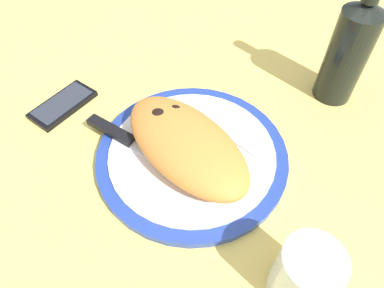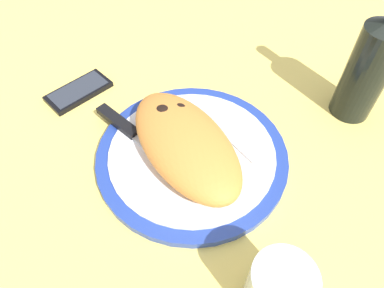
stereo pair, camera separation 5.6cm
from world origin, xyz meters
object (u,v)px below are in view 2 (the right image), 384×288
Objects in this scene: plate at (192,155)px; calzone at (186,144)px; knife at (131,132)px; wine_bottle at (370,67)px; smartphone at (79,91)px; fork at (217,127)px.

calzone reaches higher than plate.
plate is at bearing -84.08° from calzone.
wine_bottle reaches higher than knife.
knife is 1.81× the size of smartphone.
smartphone is at bearing 20.20° from plate.
fork is at bearing -75.99° from calzone.
fork is 0.60× the size of wine_bottle.
calzone is at bearing 104.01° from fork.
wine_bottle reaches higher than calzone.
calzone is (-0.13, 1.25, 3.94)cm from plate.
calzone is at bearing 77.23° from wine_bottle.
smartphone is (25.86, 9.52, -0.27)cm from plate.
fork is 27.32cm from wine_bottle.
calzone is 33.48cm from wine_bottle.
calzone is 0.98× the size of wine_bottle.
smartphone is at bearing 10.40° from knife.
calzone is 1.07× the size of knife.
plate is at bearing -144.95° from knife.
calzone is 27.59cm from smartphone.
smartphone is (16.65, 3.06, -1.65)cm from knife.
knife is at bearing 35.05° from plate.
calzone is 10.99cm from knife.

